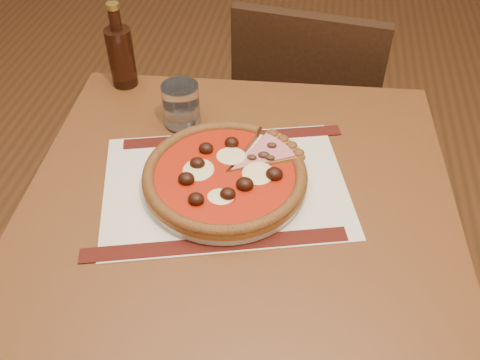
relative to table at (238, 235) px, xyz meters
name	(u,v)px	position (x,y,z in m)	size (l,w,h in m)	color
table	(238,235)	(0.00, 0.00, 0.00)	(0.85, 0.85, 0.75)	brown
chair_far	(307,113)	(0.10, 0.65, -0.16)	(0.45, 0.45, 0.85)	black
placemat	(225,186)	(-0.03, 0.03, 0.10)	(0.46, 0.33, 0.00)	beige
plate	(225,182)	(-0.03, 0.03, 0.11)	(0.30, 0.30, 0.02)	white
pizza	(225,174)	(-0.03, 0.03, 0.13)	(0.31, 0.31, 0.04)	#996425
ham_slice	(270,153)	(0.05, 0.11, 0.13)	(0.14, 0.14, 0.02)	#996425
water_glass	(181,105)	(-0.16, 0.21, 0.15)	(0.08, 0.08, 0.10)	white
bottle	(121,54)	(-0.33, 0.34, 0.18)	(0.06, 0.06, 0.20)	#35180D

